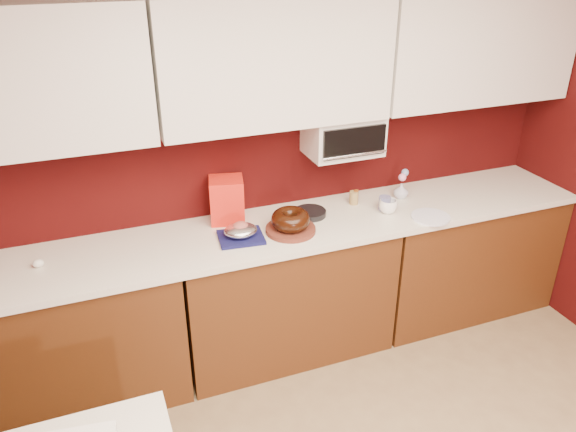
% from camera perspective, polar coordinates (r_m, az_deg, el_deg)
% --- Properties ---
extents(wall_back, '(4.00, 0.02, 2.50)m').
position_cam_1_polar(wall_back, '(3.49, -2.25, 6.24)').
color(wall_back, '#390807').
rests_on(wall_back, floor).
extents(base_cabinet_left, '(1.31, 0.58, 0.86)m').
position_cam_1_polar(base_cabinet_left, '(3.47, -21.97, -11.60)').
color(base_cabinet_left, '#4F290F').
rests_on(base_cabinet_left, floor).
extents(base_cabinet_center, '(1.31, 0.58, 0.86)m').
position_cam_1_polar(base_cabinet_center, '(3.61, -0.41, -7.70)').
color(base_cabinet_center, '#4F290F').
rests_on(base_cabinet_center, floor).
extents(base_cabinet_right, '(1.31, 0.58, 0.86)m').
position_cam_1_polar(base_cabinet_right, '(4.19, 16.94, -3.69)').
color(base_cabinet_right, '#4F290F').
rests_on(base_cabinet_right, floor).
extents(countertop, '(4.00, 0.62, 0.04)m').
position_cam_1_polar(countertop, '(3.38, -0.44, -1.38)').
color(countertop, silver).
rests_on(countertop, base_cabinet_center).
extents(upper_cabinet_left, '(1.31, 0.33, 0.70)m').
position_cam_1_polar(upper_cabinet_left, '(3.01, -26.66, 12.10)').
color(upper_cabinet_left, white).
rests_on(upper_cabinet_left, wall_back).
extents(upper_cabinet_center, '(1.31, 0.33, 0.70)m').
position_cam_1_polar(upper_cabinet_center, '(3.18, -1.45, 15.45)').
color(upper_cabinet_center, white).
rests_on(upper_cabinet_center, wall_back).
extents(upper_cabinet_right, '(1.31, 0.33, 0.70)m').
position_cam_1_polar(upper_cabinet_right, '(3.83, 18.52, 16.08)').
color(upper_cabinet_right, white).
rests_on(upper_cabinet_right, wall_back).
extents(toaster_oven, '(0.45, 0.30, 0.25)m').
position_cam_1_polar(toaster_oven, '(3.49, 5.58, 8.28)').
color(toaster_oven, white).
rests_on(toaster_oven, upper_cabinet_center).
extents(toaster_oven_door, '(0.40, 0.02, 0.18)m').
position_cam_1_polar(toaster_oven_door, '(3.35, 6.79, 7.46)').
color(toaster_oven_door, black).
rests_on(toaster_oven_door, toaster_oven).
extents(toaster_oven_handle, '(0.42, 0.02, 0.02)m').
position_cam_1_polar(toaster_oven_handle, '(3.36, 6.83, 6.17)').
color(toaster_oven_handle, silver).
rests_on(toaster_oven_handle, toaster_oven).
extents(cake_base, '(0.37, 0.37, 0.03)m').
position_cam_1_polar(cake_base, '(3.30, 0.26, -1.39)').
color(cake_base, maroon).
rests_on(cake_base, countertop).
extents(bundt_cake, '(0.23, 0.23, 0.09)m').
position_cam_1_polar(bundt_cake, '(3.27, 0.27, -0.36)').
color(bundt_cake, black).
rests_on(bundt_cake, cake_base).
extents(navy_towel, '(0.28, 0.24, 0.02)m').
position_cam_1_polar(navy_towel, '(3.24, -4.80, -2.17)').
color(navy_towel, '#131449').
rests_on(navy_towel, countertop).
extents(foil_ham_nest, '(0.24, 0.22, 0.07)m').
position_cam_1_polar(foil_ham_nest, '(3.22, -4.84, -1.47)').
color(foil_ham_nest, white).
rests_on(foil_ham_nest, navy_towel).
extents(roasted_ham, '(0.11, 0.10, 0.06)m').
position_cam_1_polar(roasted_ham, '(3.21, -4.85, -1.07)').
color(roasted_ham, '#B35B52').
rests_on(roasted_ham, foil_ham_nest).
extents(pandoro_box, '(0.24, 0.22, 0.27)m').
position_cam_1_polar(pandoro_box, '(3.40, -6.24, 1.64)').
color(pandoro_box, red).
rests_on(pandoro_box, countertop).
extents(dark_pan, '(0.20, 0.20, 0.03)m').
position_cam_1_polar(dark_pan, '(3.49, 2.26, 0.32)').
color(dark_pan, black).
rests_on(dark_pan, countertop).
extents(coffee_mug, '(0.11, 0.11, 0.11)m').
position_cam_1_polar(coffee_mug, '(3.57, 10.13, 1.11)').
color(coffee_mug, white).
rests_on(coffee_mug, countertop).
extents(blue_jar, '(0.08, 0.08, 0.09)m').
position_cam_1_polar(blue_jar, '(3.61, 9.78, 1.29)').
color(blue_jar, navy).
rests_on(blue_jar, countertop).
extents(flower_vase, '(0.10, 0.10, 0.12)m').
position_cam_1_polar(flower_vase, '(3.79, 11.42, 2.62)').
color(flower_vase, silver).
rests_on(flower_vase, countertop).
extents(flower_pink, '(0.05, 0.05, 0.05)m').
position_cam_1_polar(flower_pink, '(3.75, 11.54, 3.87)').
color(flower_pink, pink).
rests_on(flower_pink, flower_vase).
extents(flower_blue, '(0.05, 0.05, 0.05)m').
position_cam_1_polar(flower_blue, '(3.77, 11.80, 4.35)').
color(flower_blue, '#7E97CB').
rests_on(flower_blue, flower_vase).
extents(china_plate, '(0.25, 0.25, 0.01)m').
position_cam_1_polar(china_plate, '(3.58, 14.29, -0.10)').
color(china_plate, white).
rests_on(china_plate, countertop).
extents(amber_bottle, '(0.04, 0.04, 0.09)m').
position_cam_1_polar(amber_bottle, '(3.67, 6.91, 1.96)').
color(amber_bottle, brown).
rests_on(amber_bottle, countertop).
extents(paper_cup, '(0.06, 0.06, 0.09)m').
position_cam_1_polar(paper_cup, '(3.66, 6.71, 1.86)').
color(paper_cup, olive).
rests_on(paper_cup, countertop).
extents(egg_right, '(0.07, 0.06, 0.05)m').
position_cam_1_polar(egg_right, '(3.24, -24.06, -4.42)').
color(egg_right, white).
rests_on(egg_right, countertop).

